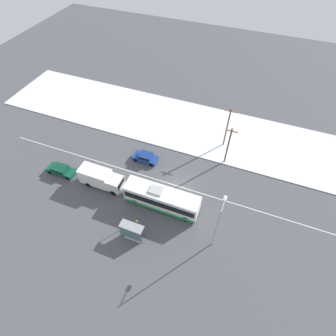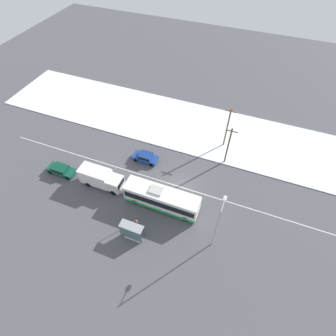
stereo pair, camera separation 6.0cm
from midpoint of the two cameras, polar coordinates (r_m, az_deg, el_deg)
The scene contains 12 objects.
ground_plane at distance 39.49m, azimuth 2.53°, elevation -4.09°, with size 120.00×120.00×0.00m, color #4C4C51.
snow_lot at distance 48.51m, azimuth 7.98°, elevation 8.22°, with size 80.00×13.73×0.12m.
lane_marking_center at distance 39.49m, azimuth 2.53°, elevation -4.09°, with size 60.00×0.12×0.00m.
city_bus at distance 36.24m, azimuth -1.40°, elevation -6.70°, with size 10.50×2.57×3.41m.
box_truck at distance 39.66m, azimuth -14.54°, elevation -2.07°, with size 6.53×2.30×3.00m.
sedan_car at distance 42.39m, azimuth -4.98°, elevation 2.38°, with size 4.04×1.80×1.45m.
parked_car_near_truck at distance 43.81m, azimuth -22.29°, elevation -0.36°, with size 4.50×1.80×1.34m.
pedestrian_at_stop at distance 35.14m, azimuth -6.87°, elevation -11.84°, with size 0.66×0.30×1.85m.
bus_shelter at distance 34.11m, azimuth -8.10°, elevation -13.39°, with size 3.06×1.20×2.40m.
streetlamp at distance 31.06m, azimuth 10.79°, elevation -11.55°, with size 0.36×2.23×8.12m.
utility_pole_roadside at distance 40.90m, azimuth 12.91°, elevation 4.81°, with size 1.80×0.24×7.16m.
utility_pole_snowlot at distance 43.66m, azimuth 12.71°, elevation 8.69°, with size 1.80×0.24×7.62m.
Camera 1 is at (6.75, -22.37, 31.84)m, focal length 28.00 mm.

